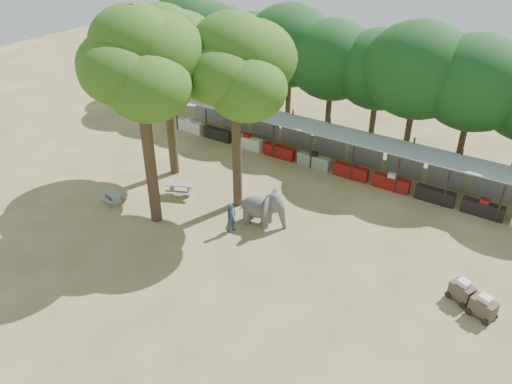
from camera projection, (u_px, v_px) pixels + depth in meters
The scene contains 12 objects.
ground at pixel (218, 274), 24.99m from camera, with size 100.00×100.00×0.00m, color olive.
vendor_stalls at pixel (339, 152), 34.32m from camera, with size 28.00×2.99×2.80m.
yard_tree_left at pixel (164, 52), 30.30m from camera, with size 7.10×6.90×11.02m.
yard_tree_center at pixel (139, 62), 24.78m from camera, with size 7.10×6.90×12.04m.
yard_tree_back at pixel (235, 66), 26.57m from camera, with size 7.10×6.90×11.36m.
backdrop_trees at pixel (375, 71), 35.82m from camera, with size 46.46×5.95×8.33m.
elephant at pixel (263, 208), 28.35m from camera, with size 2.88×2.14×2.15m.
handler at pixel (231, 218), 27.75m from camera, with size 0.65×0.43×1.81m, color #26384C.
picnic_table_near at pixel (112, 196), 30.73m from camera, with size 1.54×1.44×0.66m.
picnic_table_far at pixel (181, 187), 31.41m from camera, with size 2.15×2.06×0.84m.
cart_front at pixel (462, 291), 23.11m from camera, with size 1.38×1.18×1.15m.
cart_back at pixel (483, 307), 22.20m from camera, with size 1.38×1.12×1.16m.
Camera 1 is at (12.30, -15.12, 16.29)m, focal length 35.00 mm.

